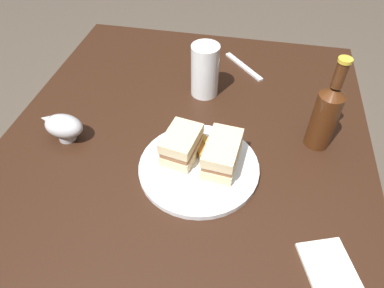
# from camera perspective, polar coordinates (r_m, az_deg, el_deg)

# --- Properties ---
(ground_plane) EXTENTS (6.00, 6.00, 0.00)m
(ground_plane) POSITION_cam_1_polar(r_m,az_deg,el_deg) (1.49, -0.66, -18.78)
(ground_plane) COLOR #4C4238
(dining_table) EXTENTS (1.09, 0.94, 0.71)m
(dining_table) POSITION_cam_1_polar(r_m,az_deg,el_deg) (1.18, -0.80, -11.28)
(dining_table) COLOR black
(dining_table) RESTS_ON ground
(plate) EXTENTS (0.28, 0.28, 0.01)m
(plate) POSITION_cam_1_polar(r_m,az_deg,el_deg) (0.82, 1.13, -3.82)
(plate) COLOR white
(plate) RESTS_ON dining_table
(sandwich_half_left) EXTENTS (0.13, 0.08, 0.07)m
(sandwich_half_left) POSITION_cam_1_polar(r_m,az_deg,el_deg) (0.80, 4.95, -1.63)
(sandwich_half_left) COLOR beige
(sandwich_half_left) RESTS_ON plate
(sandwich_half_right) EXTENTS (0.12, 0.09, 0.07)m
(sandwich_half_right) POSITION_cam_1_polar(r_m,az_deg,el_deg) (0.82, -1.74, -0.15)
(sandwich_half_right) COLOR beige
(sandwich_half_right) RESTS_ON plate
(potato_wedge_front) EXTENTS (0.04, 0.06, 0.02)m
(potato_wedge_front) POSITION_cam_1_polar(r_m,az_deg,el_deg) (0.84, 1.86, -1.36)
(potato_wedge_front) COLOR #AD702D
(potato_wedge_front) RESTS_ON plate
(potato_wedge_middle) EXTENTS (0.04, 0.04, 0.02)m
(potato_wedge_middle) POSITION_cam_1_polar(r_m,az_deg,el_deg) (0.85, 3.38, 0.03)
(potato_wedge_middle) COLOR gold
(potato_wedge_middle) RESTS_ON plate
(potato_wedge_back) EXTENTS (0.04, 0.04, 0.02)m
(potato_wedge_back) POSITION_cam_1_polar(r_m,az_deg,el_deg) (0.83, 4.73, -1.69)
(potato_wedge_back) COLOR #B77F33
(potato_wedge_back) RESTS_ON plate
(potato_wedge_left_edge) EXTENTS (0.05, 0.02, 0.02)m
(potato_wedge_left_edge) POSITION_cam_1_polar(r_m,az_deg,el_deg) (0.84, 2.64, -0.94)
(potato_wedge_left_edge) COLOR #AD702D
(potato_wedge_left_edge) RESTS_ON plate
(potato_wedge_right_edge) EXTENTS (0.05, 0.05, 0.02)m
(potato_wedge_right_edge) POSITION_cam_1_polar(r_m,az_deg,el_deg) (0.86, 1.77, 0.71)
(potato_wedge_right_edge) COLOR gold
(potato_wedge_right_edge) RESTS_ON plate
(potato_wedge_stray) EXTENTS (0.05, 0.03, 0.02)m
(potato_wedge_stray) POSITION_cam_1_polar(r_m,az_deg,el_deg) (0.84, 1.52, -0.94)
(potato_wedge_stray) COLOR #AD702D
(potato_wedge_stray) RESTS_ON plate
(pint_glass) EXTENTS (0.08, 0.08, 0.15)m
(pint_glass) POSITION_cam_1_polar(r_m,az_deg,el_deg) (1.01, 2.11, 11.50)
(pint_glass) COLOR white
(pint_glass) RESTS_ON dining_table
(gravy_boat) EXTENTS (0.08, 0.12, 0.07)m
(gravy_boat) POSITION_cam_1_polar(r_m,az_deg,el_deg) (0.93, -20.34, 2.77)
(gravy_boat) COLOR #B7B7BC
(gravy_boat) RESTS_ON dining_table
(cider_bottle) EXTENTS (0.06, 0.06, 0.25)m
(cider_bottle) POSITION_cam_1_polar(r_m,az_deg,el_deg) (0.88, 21.10, 4.61)
(cider_bottle) COLOR #47230F
(cider_bottle) RESTS_ON dining_table
(napkin) EXTENTS (0.13, 0.12, 0.01)m
(napkin) POSITION_cam_1_polar(r_m,az_deg,el_deg) (0.74, 21.50, -18.31)
(napkin) COLOR silver
(napkin) RESTS_ON dining_table
(fork) EXTENTS (0.14, 0.13, 0.01)m
(fork) POSITION_cam_1_polar(r_m,az_deg,el_deg) (1.17, 8.46, 12.47)
(fork) COLOR silver
(fork) RESTS_ON dining_table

